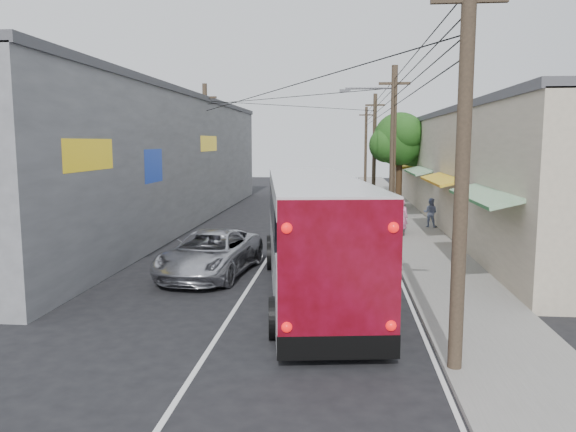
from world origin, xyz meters
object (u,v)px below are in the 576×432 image
parked_suv (374,213)px  parked_car_mid (360,201)px  parked_car_far (354,195)px  coach_bus (313,232)px  jeepney (210,253)px  pedestrian_far (430,213)px  pedestrian_near (401,217)px

parked_suv → parked_car_mid: (-0.46, 7.45, -0.11)m
parked_car_far → coach_bus: bearing=-94.7°
parked_car_mid → jeepney: bearing=-115.5°
parked_car_far → jeepney: bearing=-104.1°
parked_suv → coach_bus: bearing=-106.4°
coach_bus → jeepney: coach_bus is taller
parked_suv → parked_car_far: parked_suv is taller
jeepney → parked_suv: (6.21, 10.73, 0.11)m
parked_car_mid → pedestrian_far: pedestrian_far is taller
parked_car_mid → pedestrian_far: bearing=-71.4°
jeepney → pedestrian_near: 11.32m
parked_suv → parked_car_far: bearing=89.3°
parked_car_mid → parked_suv: bearing=-94.5°
pedestrian_near → parked_car_mid: bearing=-68.2°
parked_car_far → pedestrian_far: 11.67m
pedestrian_far → pedestrian_near: bearing=78.0°
pedestrian_near → pedestrian_far: size_ratio=1.13×
coach_bus → parked_car_far: (1.77, 23.95, -1.10)m
jeepney → parked_suv: bearing=66.6°
coach_bus → pedestrian_near: bearing=61.8°
parked_suv → pedestrian_near: 2.48m
coach_bus → parked_car_mid: 19.97m
pedestrian_far → coach_bus: bearing=88.3°
parked_suv → parked_car_mid: parked_suv is taller
jeepney → parked_suv: parked_suv is taller
jeepney → parked_suv: 12.40m
jeepney → pedestrian_near: pedestrian_near is taller
coach_bus → parked_car_mid: size_ratio=2.78×
parked_suv → pedestrian_far: (3.00, 0.54, 0.01)m
jeepney → parked_car_mid: jeepney is taller
jeepney → pedestrian_near: bearing=55.8°
coach_bus → parked_car_far: bearing=77.8°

